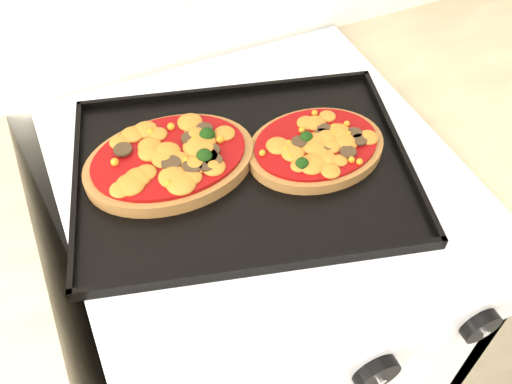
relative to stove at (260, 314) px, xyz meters
name	(u,v)px	position (x,y,z in m)	size (l,w,h in m)	color
stove	(260,314)	(0.00, 0.00, 0.00)	(0.60, 0.60, 0.91)	white
control_panel	(361,363)	(0.00, -0.31, 0.40)	(0.60, 0.02, 0.09)	white
knob_center	(376,374)	(0.01, -0.33, 0.40)	(0.06, 0.06, 0.02)	black
knob_right	(480,326)	(0.17, -0.33, 0.40)	(0.06, 0.06, 0.02)	black
baking_tray	(243,168)	(-0.03, 0.00, 0.47)	(0.50, 0.37, 0.02)	black
pizza_left	(170,159)	(-0.13, 0.05, 0.48)	(0.26, 0.18, 0.04)	#925A32
pizza_right	(316,146)	(0.09, -0.01, 0.48)	(0.21, 0.16, 0.03)	#925A32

